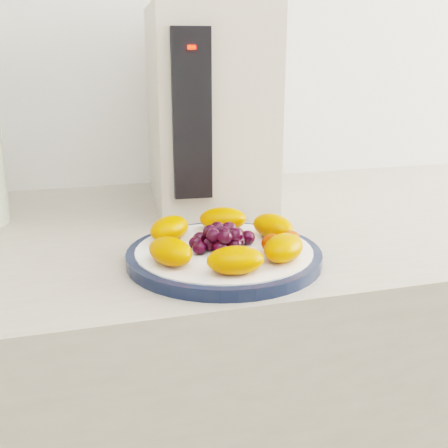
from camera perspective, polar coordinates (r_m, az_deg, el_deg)
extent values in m
cylinder|color=#0F1932|center=(0.71, 0.00, -3.29)|extent=(0.24, 0.24, 0.01)
cylinder|color=white|center=(0.71, 0.00, -3.21)|extent=(0.22, 0.22, 0.02)
cube|color=beige|center=(0.96, -1.62, 11.64)|extent=(0.21, 0.27, 0.32)
cube|color=black|center=(0.82, -3.29, 10.97)|extent=(0.06, 0.02, 0.24)
cube|color=#FF0C05|center=(0.80, -3.31, 17.49)|extent=(0.01, 0.01, 0.01)
ellipsoid|color=#D95600|center=(0.75, 5.01, -0.21)|extent=(0.06, 0.08, 0.03)
ellipsoid|color=#D95600|center=(0.77, -0.11, 0.53)|extent=(0.07, 0.06, 0.03)
ellipsoid|color=#D95600|center=(0.74, -5.56, -0.45)|extent=(0.08, 0.08, 0.03)
ellipsoid|color=#D95600|center=(0.65, -5.46, -2.78)|extent=(0.06, 0.08, 0.03)
ellipsoid|color=#D95600|center=(0.62, 1.18, -3.69)|extent=(0.07, 0.05, 0.03)
ellipsoid|color=#D95600|center=(0.67, 6.06, -2.42)|extent=(0.08, 0.08, 0.03)
ellipsoid|color=black|center=(0.70, 0.00, -1.84)|extent=(0.02, 0.02, 0.02)
ellipsoid|color=black|center=(0.71, 1.40, -1.75)|extent=(0.02, 0.02, 0.02)
ellipsoid|color=black|center=(0.72, 0.34, -1.50)|extent=(0.02, 0.02, 0.02)
ellipsoid|color=black|center=(0.71, -1.05, -1.60)|extent=(0.02, 0.02, 0.02)
ellipsoid|color=black|center=(0.70, -1.42, -2.04)|extent=(0.02, 0.02, 0.02)
ellipsoid|color=black|center=(0.68, -0.36, -2.39)|extent=(0.02, 0.02, 0.02)
ellipsoid|color=black|center=(0.69, 1.08, -2.18)|extent=(0.02, 0.02, 0.02)
ellipsoid|color=black|center=(0.72, 2.39, -1.38)|extent=(0.02, 0.02, 0.02)
ellipsoid|color=black|center=(0.73, 1.32, -1.06)|extent=(0.02, 0.02, 0.02)
ellipsoid|color=black|center=(0.73, -0.06, -0.99)|extent=(0.02, 0.02, 0.02)
ellipsoid|color=black|center=(0.73, -1.43, -1.13)|extent=(0.02, 0.02, 0.02)
ellipsoid|color=black|center=(0.72, -2.46, -1.47)|extent=(0.02, 0.02, 0.02)
ellipsoid|color=black|center=(0.70, -2.87, -1.94)|extent=(0.02, 0.02, 0.02)
ellipsoid|color=black|center=(0.68, -2.51, -2.44)|extent=(0.02, 0.02, 0.02)
ellipsoid|color=black|center=(0.70, 0.00, -0.91)|extent=(0.02, 0.02, 0.02)
ellipsoid|color=black|center=(0.71, 0.52, -0.49)|extent=(0.02, 0.02, 0.02)
ellipsoid|color=black|center=(0.71, -0.67, -0.51)|extent=(0.02, 0.02, 0.02)
ellipsoid|color=black|center=(0.70, -1.38, -0.82)|extent=(0.02, 0.02, 0.02)
ellipsoid|color=black|center=(0.69, -1.06, -1.20)|extent=(0.02, 0.02, 0.02)
ellipsoid|color=black|center=(0.68, 0.09, -1.34)|extent=(0.02, 0.02, 0.02)
ellipsoid|color=black|center=(0.69, 1.16, -1.14)|extent=(0.02, 0.02, 0.02)
ellipsoid|color=red|center=(0.69, 5.00, -1.94)|extent=(0.03, 0.03, 0.02)
ellipsoid|color=red|center=(0.71, 6.69, -1.61)|extent=(0.04, 0.04, 0.02)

